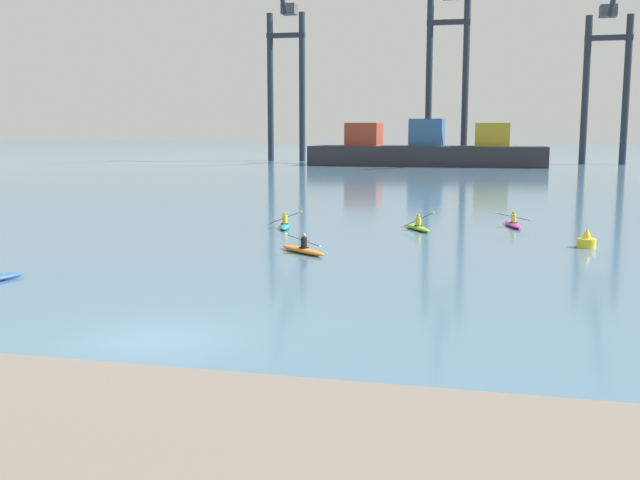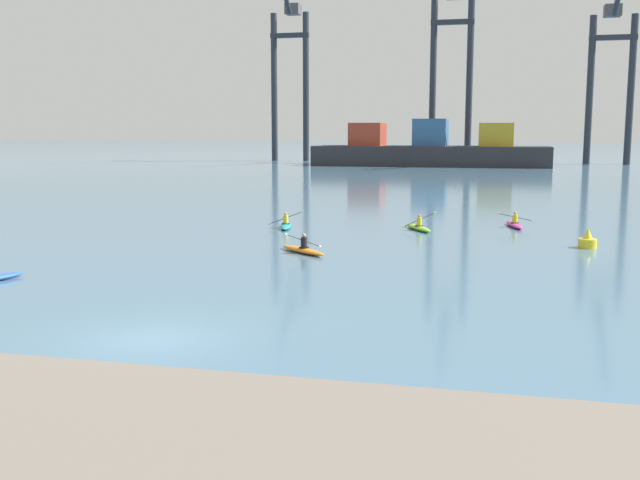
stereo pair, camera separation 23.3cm
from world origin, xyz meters
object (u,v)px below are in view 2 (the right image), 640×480
kayak_lime (419,227)px  kayak_orange (303,249)px  container_barge (430,150)px  gantry_crane_east_mid (612,61)px  gantry_crane_west (290,64)px  kayak_teal (286,225)px  gantry_crane_west_mid (452,56)px  channel_buoy (588,241)px  kayak_magenta (514,224)px

kayak_lime → kayak_orange: kayak_lime is taller
container_barge → kayak_orange: (2.65, -92.05, -2.46)m
container_barge → gantry_crane_east_mid: bearing=22.7°
gantry_crane_west → kayak_teal: 103.93m
kayak_teal → kayak_lime: bearing=6.6°
gantry_crane_west_mid → kayak_orange: (0.42, -105.33, -19.19)m
gantry_crane_east_mid → channel_buoy: size_ratio=36.14×
gantry_crane_west_mid → kayak_teal: (-3.00, -96.62, -19.19)m
gantry_crane_west_mid → kayak_lime: (4.89, -95.70, -19.19)m
channel_buoy → kayak_lime: bearing=152.2°
channel_buoy → kayak_lime: (-8.93, 4.71, -0.19)m
container_barge → kayak_orange: bearing=-88.3°
gantry_crane_west_mid → kayak_magenta: bearing=-83.6°
container_barge → channel_buoy: bearing=-79.6°
container_barge → gantry_crane_west: gantry_crane_west is taller
kayak_lime → kayak_magenta: 6.19m
kayak_teal → kayak_lime: (7.89, 0.92, 0.00)m
gantry_crane_west_mid → gantry_crane_east_mid: 27.46m
container_barge → kayak_teal: bearing=-90.5°
gantry_crane_west → kayak_orange: (31.51, -107.06, -18.47)m
gantry_crane_west → kayak_orange: size_ratio=12.88×
kayak_magenta → kayak_lime: bearing=-152.9°
gantry_crane_west_mid → kayak_magenta: gantry_crane_west_mid is taller
channel_buoy → gantry_crane_west: bearing=113.7°
channel_buoy → kayak_teal: bearing=167.3°
gantry_crane_west → gantry_crane_east_mid: gantry_crane_west is taller
container_barge → gantry_crane_west: (-28.86, 15.01, 16.01)m
channel_buoy → kayak_teal: (-16.82, 3.79, -0.19)m
container_barge → kayak_orange: size_ratio=13.12×
gantry_crane_west_mid → kayak_lime: 97.73m
gantry_crane_east_mid → kayak_lime: size_ratio=11.03×
kayak_lime → kayak_teal: bearing=-173.4°
gantry_crane_west_mid → gantry_crane_east_mid: gantry_crane_west_mid is taller
kayak_lime → kayak_magenta: bearing=27.1°
gantry_crane_west_mid → kayak_teal: size_ratio=11.01×
gantry_crane_west_mid → kayak_magenta: 95.40m
gantry_crane_west → gantry_crane_west_mid: 31.14m
gantry_crane_west → kayak_lime: size_ratio=11.67×
channel_buoy → kayak_orange: kayak_orange is taller
channel_buoy → kayak_teal: size_ratio=0.29×
channel_buoy → kayak_magenta: bearing=114.4°
channel_buoy → kayak_magenta: (-3.42, 7.54, -0.19)m
gantry_crane_west → gantry_crane_west_mid: size_ratio=1.01×
gantry_crane_west → channel_buoy: bearing=-66.3°
channel_buoy → kayak_lime: size_ratio=0.31×
gantry_crane_west_mid → channel_buoy: gantry_crane_west_mid is taller
gantry_crane_west_mid → gantry_crane_east_mid: (27.39, -0.90, -1.65)m
kayak_magenta → kayak_orange: kayak_orange is taller
gantry_crane_west → kayak_teal: size_ratio=11.11×
gantry_crane_east_mid → kayak_lime: gantry_crane_east_mid is taller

